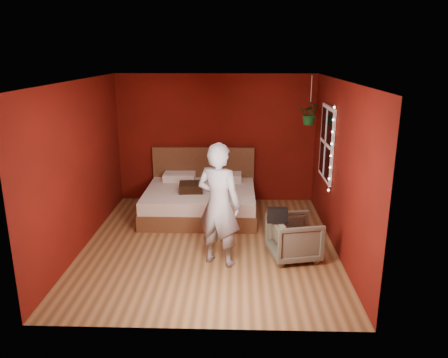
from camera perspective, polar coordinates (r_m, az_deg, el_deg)
floor at (r=7.17m, az=-1.91°, el=-8.52°), size 4.50×4.50×0.00m
room_walls at (r=6.64m, az=-2.04°, el=4.75°), size 4.04×4.54×2.62m
window at (r=7.69m, az=13.24°, el=4.57°), size 0.05×0.97×1.27m
fairy_lights at (r=7.19m, az=13.84°, el=3.72°), size 0.04×0.04×1.45m
bed at (r=8.39m, az=-3.05°, el=-2.58°), size 2.07×1.76×1.14m
person at (r=6.22m, az=-0.68°, el=-3.40°), size 0.78×0.67×1.82m
armchair at (r=6.68m, az=9.16°, el=-7.59°), size 0.85×0.83×0.65m
handbag at (r=6.32m, az=6.96°, el=-4.70°), size 0.29×0.15×0.21m
throw_pillow at (r=8.10m, az=-4.33°, el=-1.08°), size 0.47×0.47×0.15m
hanging_plant at (r=8.13m, az=11.17°, el=8.41°), size 0.45×0.42×0.87m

